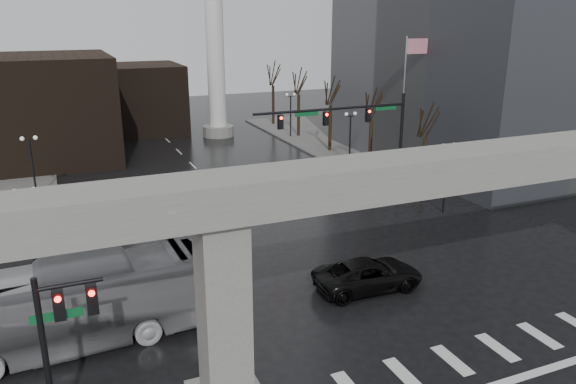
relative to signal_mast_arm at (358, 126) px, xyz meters
name	(u,v)px	position (x,y,z in m)	size (l,w,h in m)	color
ground	(390,360)	(-8.99, -18.80, -5.83)	(160.00, 160.00, 0.00)	black
sidewalk_ne	(411,138)	(17.01, 17.20, -5.75)	(28.00, 36.00, 0.15)	#63615F
elevated_guideway	(427,199)	(-7.73, -18.80, 1.05)	(48.00, 2.60, 8.70)	gray
building_far_left	(25,109)	(-22.99, 23.20, -0.83)	(16.00, 14.00, 10.00)	black
building_far_mid	(138,99)	(-10.99, 33.20, -1.83)	(10.00, 10.00, 8.00)	black
smokestack	(214,17)	(-2.99, 27.20, 7.52)	(3.60, 3.60, 30.00)	white
signal_mast_arm	(358,126)	(0.00, 0.00, 0.00)	(12.12, 0.43, 8.00)	black
signal_left_pole	(61,330)	(-21.24, -18.30, -1.76)	(2.30, 0.30, 6.00)	black
flagpole_assembly	(407,93)	(6.30, 3.20, 1.70)	(2.06, 0.12, 12.00)	silver
lamp_right_0	(447,166)	(4.51, -4.80, -2.36)	(1.22, 0.32, 5.11)	black
lamp_right_1	(350,130)	(4.51, 9.20, -2.36)	(1.22, 0.32, 5.11)	black
lamp_right_2	(291,107)	(4.51, 23.20, -2.36)	(1.22, 0.32, 5.11)	black
lamp_left_0	(28,218)	(-22.49, -4.80, -2.36)	(1.22, 0.32, 5.11)	black
lamp_left_1	(31,158)	(-22.49, 9.20, -2.36)	(1.22, 0.32, 5.11)	black
lamp_left_2	(33,125)	(-22.49, 23.20, -2.36)	(1.22, 0.32, 5.11)	black
tree_right_0	(424,161)	(5.54, -0.78, -3.04)	(1.09, 1.58, 7.50)	black
tree_right_1	(371,140)	(5.54, 7.22, -2.98)	(1.09, 1.61, 7.67)	black
tree_right_2	(330,124)	(5.54, 15.22, -2.91)	(1.10, 1.63, 7.85)	black
tree_right_3	(299,111)	(5.54, 23.22, -2.85)	(1.11, 1.66, 8.02)	black
tree_right_4	(273,101)	(5.54, 31.22, -2.79)	(1.12, 1.69, 8.19)	black
pickup_truck	(368,275)	(-6.55, -12.90, -5.03)	(2.65, 5.74, 1.60)	black
city_bus	(54,309)	(-21.57, -12.47, -3.95)	(3.15, 13.48, 3.75)	#98989C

